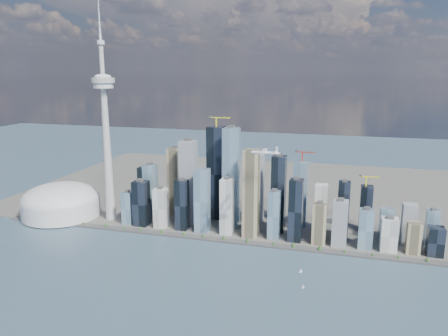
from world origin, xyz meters
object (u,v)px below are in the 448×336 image
(needle_tower, at_px, (106,129))
(sailboat_east, at_px, (301,271))
(dome_stadium, at_px, (61,202))
(sailboat_west, at_px, (303,287))
(airplane, at_px, (265,152))

(needle_tower, height_order, sailboat_east, needle_tower)
(dome_stadium, height_order, sailboat_east, dome_stadium)
(sailboat_west, bearing_deg, dome_stadium, 158.00)
(sailboat_west, height_order, sailboat_east, sailboat_east)
(needle_tower, distance_m, dome_stadium, 241.40)
(airplane, bearing_deg, sailboat_east, -31.25)
(airplane, bearing_deg, sailboat_west, -50.54)
(dome_stadium, relative_size, sailboat_west, 24.44)
(dome_stadium, height_order, airplane, airplane)
(needle_tower, bearing_deg, airplane, -16.13)
(dome_stadium, distance_m, airplane, 601.74)
(airplane, relative_size, sailboat_east, 6.12)
(needle_tower, height_order, dome_stadium, needle_tower)
(airplane, height_order, sailboat_east, airplane)
(needle_tower, distance_m, airplane, 439.95)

